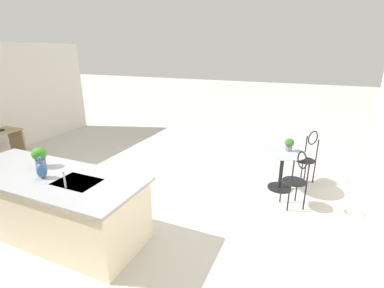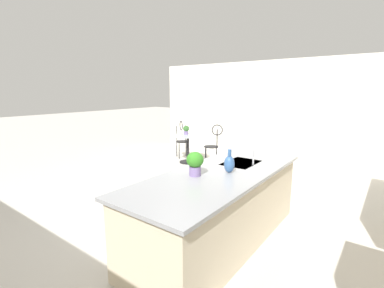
# 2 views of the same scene
# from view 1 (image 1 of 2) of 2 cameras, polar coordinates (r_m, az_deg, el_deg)

# --- Properties ---
(ground_plane) EXTENTS (40.00, 40.00, 0.00)m
(ground_plane) POSITION_cam_1_polar(r_m,az_deg,el_deg) (5.00, -16.28, -12.36)
(ground_plane) COLOR beige
(kitchen_island) EXTENTS (2.80, 1.06, 0.92)m
(kitchen_island) POSITION_cam_1_polar(r_m,az_deg,el_deg) (4.46, -26.86, -10.91)
(kitchen_island) COLOR beige
(kitchen_island) RESTS_ON ground
(bistro_table) EXTENTS (0.80, 0.80, 0.74)m
(bistro_table) POSITION_cam_1_polar(r_m,az_deg,el_deg) (5.46, 17.94, -4.50)
(bistro_table) COLOR black
(bistro_table) RESTS_ON ground
(chair_near_window) EXTENTS (0.52, 0.52, 1.04)m
(chair_near_window) POSITION_cam_1_polar(r_m,az_deg,el_deg) (4.83, 20.73, -6.30)
(chair_near_window) COLOR black
(chair_near_window) RESTS_ON ground
(chair_by_island) EXTENTS (0.53, 0.53, 1.04)m
(chair_by_island) POSITION_cam_1_polar(r_m,az_deg,el_deg) (5.90, 22.67, -2.00)
(chair_by_island) COLOR black
(chair_by_island) RESTS_ON ground
(sink_faucet) EXTENTS (0.02, 0.02, 0.22)m
(sink_faucet) POSITION_cam_1_polar(r_m,az_deg,el_deg) (3.73, -24.72, -6.69)
(sink_faucet) COLOR #B2B5BA
(sink_faucet) RESTS_ON kitchen_island
(potted_plant_on_table) EXTENTS (0.17, 0.17, 0.24)m
(potted_plant_on_table) POSITION_cam_1_polar(r_m,az_deg,el_deg) (5.42, 19.37, 0.02)
(potted_plant_on_table) COLOR #7A669E
(potted_plant_on_table) RESTS_ON bistro_table
(potted_plant_counter_near) EXTENTS (0.20, 0.20, 0.28)m
(potted_plant_counter_near) POSITION_cam_1_polar(r_m,az_deg,el_deg) (4.54, -28.88, -2.15)
(potted_plant_counter_near) COLOR #7A669E
(potted_plant_counter_near) RESTS_ON kitchen_island
(vase_on_counter) EXTENTS (0.13, 0.13, 0.29)m
(vase_on_counter) POSITION_cam_1_polar(r_m,az_deg,el_deg) (4.15, -28.51, -4.75)
(vase_on_counter) COLOR #386099
(vase_on_counter) RESTS_ON kitchen_island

